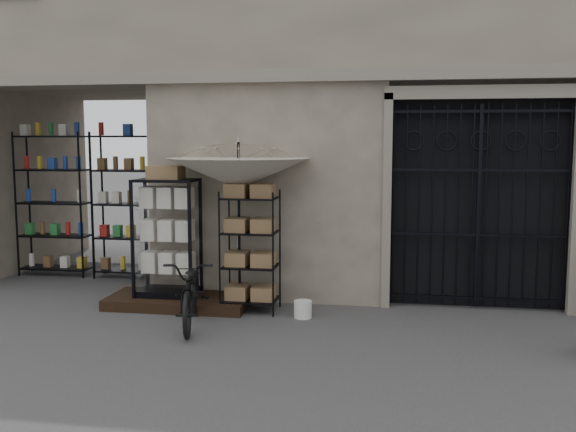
% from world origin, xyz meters
% --- Properties ---
extents(ground, '(80.00, 80.00, 0.00)m').
position_xyz_m(ground, '(0.00, 0.00, 0.00)').
color(ground, black).
rests_on(ground, ground).
extents(main_building, '(14.00, 4.00, 9.00)m').
position_xyz_m(main_building, '(0.00, 4.00, 4.50)').
color(main_building, gray).
rests_on(main_building, ground).
extents(shop_recess, '(3.00, 1.70, 3.00)m').
position_xyz_m(shop_recess, '(-4.50, 2.80, 1.50)').
color(shop_recess, black).
rests_on(shop_recess, ground).
extents(shop_shelving, '(2.70, 0.50, 2.50)m').
position_xyz_m(shop_shelving, '(-4.55, 3.30, 1.25)').
color(shop_shelving, black).
rests_on(shop_shelving, ground).
extents(iron_gate, '(2.50, 0.21, 3.00)m').
position_xyz_m(iron_gate, '(1.75, 2.28, 1.50)').
color(iron_gate, black).
rests_on(iron_gate, ground).
extents(step_platform, '(2.00, 0.90, 0.15)m').
position_xyz_m(step_platform, '(-2.40, 1.55, 0.07)').
color(step_platform, black).
rests_on(step_platform, ground).
extents(display_cabinet, '(0.97, 0.79, 1.80)m').
position_xyz_m(display_cabinet, '(-2.57, 1.58, 0.90)').
color(display_cabinet, black).
rests_on(display_cabinet, step_platform).
extents(wire_rack, '(0.87, 0.76, 1.68)m').
position_xyz_m(wire_rack, '(-1.34, 1.50, 0.82)').
color(wire_rack, black).
rests_on(wire_rack, ground).
extents(market_umbrella, '(2.21, 2.23, 2.80)m').
position_xyz_m(market_umbrella, '(-1.53, 1.63, 2.02)').
color(market_umbrella, black).
rests_on(market_umbrella, ground).
extents(white_bucket, '(0.30, 0.30, 0.23)m').
position_xyz_m(white_bucket, '(-0.58, 1.27, 0.11)').
color(white_bucket, silver).
rests_on(white_bucket, ground).
extents(bicycle, '(0.77, 1.00, 1.70)m').
position_xyz_m(bicycle, '(-1.92, 0.69, 0.00)').
color(bicycle, black).
rests_on(bicycle, ground).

